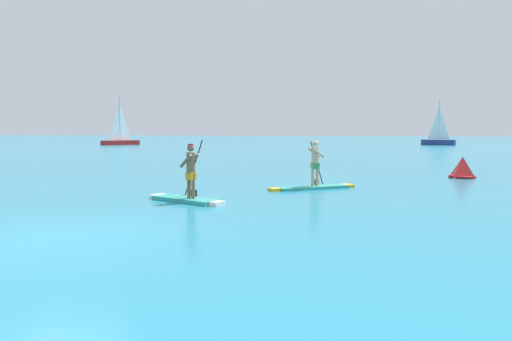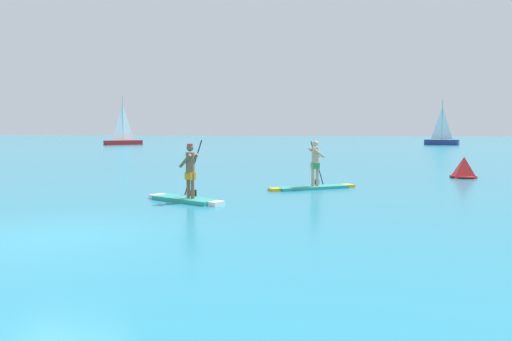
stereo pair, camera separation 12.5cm
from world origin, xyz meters
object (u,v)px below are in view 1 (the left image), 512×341
object	(u,v)px
race_marker_buoy	(462,169)
sailboat_left_horizon	(120,139)
paddleboarder_mid_center	(187,190)
sailboat_right_horizon	(438,139)
paddleboarder_far_right	(313,179)

from	to	relation	value
race_marker_buoy	sailboat_left_horizon	bearing A→B (deg)	133.79
paddleboarder_mid_center	sailboat_right_horizon	xyz separation A→B (m)	(14.71, 66.00, 0.58)
sailboat_left_horizon	sailboat_right_horizon	distance (m)	49.44
paddleboarder_far_right	sailboat_right_horizon	distance (m)	62.81
paddleboarder_mid_center	sailboat_left_horizon	size ratio (longest dim) A/B	0.37
sailboat_right_horizon	paddleboarder_mid_center	bearing A→B (deg)	97.97
sailboat_left_horizon	race_marker_buoy	bearing A→B (deg)	-100.50
paddleboarder_far_right	sailboat_left_horizon	size ratio (longest dim) A/B	0.40
paddleboarder_far_right	paddleboarder_mid_center	bearing A→B (deg)	-165.39
race_marker_buoy	sailboat_right_horizon	distance (m)	56.23
race_marker_buoy	sailboat_right_horizon	bearing A→B (deg)	84.46
paddleboarder_far_right	race_marker_buoy	distance (m)	8.36
paddleboarder_mid_center	paddleboarder_far_right	distance (m)	5.34
sailboat_right_horizon	race_marker_buoy	bearing A→B (deg)	104.99
race_marker_buoy	sailboat_left_horizon	xyz separation A→B (m)	(-42.66, 44.50, 0.52)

